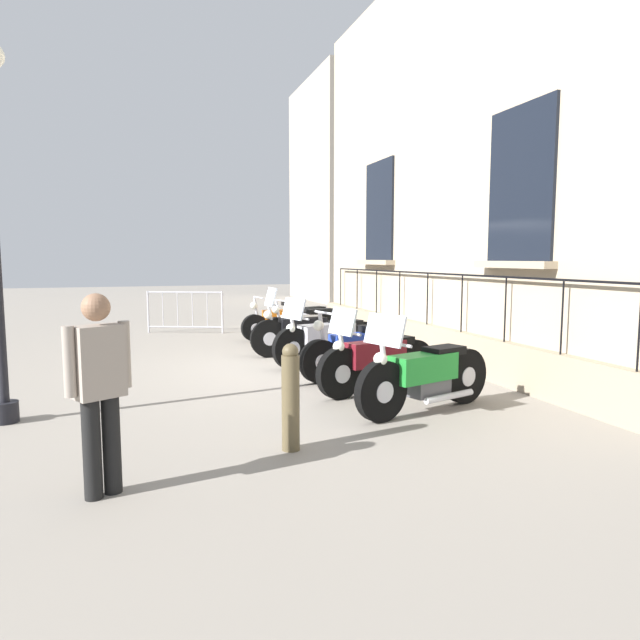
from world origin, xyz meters
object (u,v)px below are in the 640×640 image
Objects in this scene: bollard at (291,397)px; pedestrian_standing at (99,384)px; motorcycle_silver at (329,339)px; crowd_barrier at (185,311)px; motorcycle_orange at (281,322)px; motorcycle_white at (302,327)px; motorcycle_maroon at (377,361)px; motorcycle_blue at (358,352)px; motorcycle_black at (304,331)px; motorcycle_green at (425,375)px.

bollard is 1.81m from pedestrian_standing.
motorcycle_silver is 1.22× the size of crowd_barrier.
motorcycle_orange is 1.01m from motorcycle_white.
motorcycle_silver is 2.18m from motorcycle_maroon.
motorcycle_blue is at bearing 91.74° from motorcycle_orange.
motorcycle_black is 4.33m from motorcycle_green.
motorcycle_maroon is (0.21, 4.37, 0.03)m from motorcycle_white.
bollard is (1.68, 5.13, 0.06)m from motorcycle_black.
bollard is (1.76, 1.89, 0.09)m from motorcycle_maroon.
motorcycle_black is (0.07, 2.11, 0.06)m from motorcycle_orange.
motorcycle_orange is at bearing -103.52° from bollard.
crowd_barrier reaches higher than motorcycle_white.
bollard is at bearing -161.71° from pedestrian_standing.
motorcycle_blue is (0.10, 3.39, 0.00)m from motorcycle_white.
crowd_barrier is 9.17m from bollard.
motorcycle_silver is at bearing 111.70° from crowd_barrier.
motorcycle_maroon is at bearing 88.93° from motorcycle_silver.
motorcycle_black reaches higher than motorcycle_orange.
pedestrian_standing reaches higher than bollard.
motorcycle_orange is 0.86× the size of motorcycle_silver.
crowd_barrier is (2.10, -6.30, 0.15)m from motorcycle_blue.
motorcycle_silver is 1.12× the size of motorcycle_maroon.
bollard is (1.90, 0.80, 0.07)m from motorcycle_green.
motorcycle_orange is 1.79× the size of bollard.
motorcycle_silver is at bearing 91.10° from motorcycle_orange.
motorcycle_black is at bearing 75.36° from motorcycle_white.
bollard reaches higher than motorcycle_white.
motorcycle_black is at bearing 88.22° from motorcycle_orange.
bollard is at bearing 22.86° from motorcycle_green.
crowd_barrier is at bearing -64.77° from motorcycle_black.
motorcycle_green is 2.06m from bollard.
motorcycle_blue is 1.28× the size of pedestrian_standing.
motorcycle_blue reaches higher than bollard.
crowd_barrier is at bearing -74.73° from motorcycle_maroon.
motorcycle_maroon is (-0.09, 3.24, -0.02)m from motorcycle_black.
pedestrian_standing is at bearing 81.48° from crowd_barrier.
pedestrian_standing reaches higher than motorcycle_black.
motorcycle_blue is 1.95× the size of bollard.
motorcycle_white is at bearing -91.61° from motorcycle_blue.
motorcycle_blue is 1.04× the size of motorcycle_maroon.
bollard is at bearing 91.42° from crowd_barrier.
motorcycle_maroon is at bearing 90.21° from motorcycle_orange.
pedestrian_standing is (3.58, 1.36, 0.44)m from motorcycle_green.
motorcycle_orange is 1.18× the size of pedestrian_standing.
motorcycle_white is 6.56m from bollard.
motorcycle_white is 0.92× the size of motorcycle_green.
motorcycle_orange is at bearing -88.90° from motorcycle_silver.
motorcycle_green is 8.63m from crowd_barrier.
pedestrian_standing reaches higher than crowd_barrier.
motorcycle_black reaches higher than motorcycle_green.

